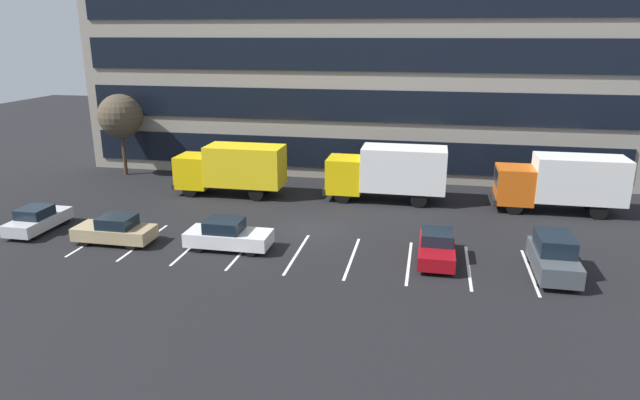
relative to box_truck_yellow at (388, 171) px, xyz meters
The scene contains 12 objects.
ground_plane 7.69m from the box_truck_yellow, 120.02° to the right, with size 120.00×120.00×0.00m, color black.
office_building 13.97m from the box_truck_yellow, 107.82° to the left, with size 41.63×13.27×18.00m.
lot_markings 10.99m from the box_truck_yellow, 110.07° to the right, with size 22.54×5.40×0.01m.
box_truck_yellow is the anchor object (origin of this frame).
box_truck_orange 10.63m from the box_truck_yellow, ahead, with size 7.63×2.53×3.54m.
box_truck_yellow_all 10.50m from the box_truck_yellow, behind, with size 7.47×2.47×3.46m.
suv_charcoal 13.34m from the box_truck_yellow, 50.72° to the right, with size 1.76×4.16×1.88m.
sedan_maroon 10.24m from the box_truck_yellow, 71.82° to the right, with size 1.71×4.07×1.46m.
sedan_white 12.60m from the box_truck_yellow, 125.86° to the right, with size 4.34×1.82×1.55m.
sedan_tan 17.15m from the box_truck_yellow, 141.93° to the right, with size 4.16×1.74×1.49m.
sedan_silver 21.14m from the box_truck_yellow, 152.64° to the right, with size 1.66×3.97×1.42m.
bare_tree 21.09m from the box_truck_yellow, behind, with size 3.33×3.33×6.25m.
Camera 1 is at (6.27, -29.12, 10.72)m, focal length 31.29 mm.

